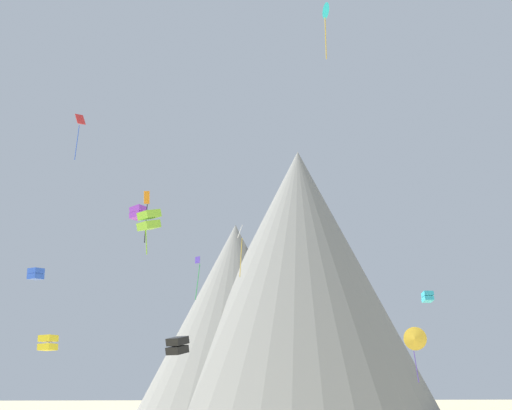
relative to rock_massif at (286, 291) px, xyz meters
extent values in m
cone|color=gray|center=(2.45, -1.03, 2.51)|extent=(62.82, 62.82, 48.02)
cone|color=gray|center=(-9.24, 0.98, -4.54)|extent=(38.24, 38.24, 33.91)
cone|color=gray|center=(7.14, 5.19, -6.63)|extent=(30.77, 30.77, 29.74)
cone|color=gold|center=(5.26, -57.73, -12.23)|extent=(2.31, 1.66, 2.33)
cylinder|color=#5138B2|center=(5.25, -57.73, -14.90)|extent=(0.47, 0.28, 3.03)
cube|color=blue|center=(-28.84, -71.09, -8.50)|extent=(1.31, 1.32, 0.45)
cube|color=blue|center=(-28.84, -71.09, -8.07)|extent=(1.31, 1.32, 0.45)
cone|color=teal|center=(-5.90, -73.82, 14.03)|extent=(0.57, 1.44, 1.42)
cylinder|color=gold|center=(-6.06, -73.82, 11.48)|extent=(0.16, 0.37, 3.68)
cube|color=#5138B2|center=(-16.30, -48.12, -2.98)|extent=(0.55, 0.58, 0.89)
cylinder|color=green|center=(-16.23, -48.12, -5.45)|extent=(0.51, 0.09, 4.08)
cube|color=purple|center=(-22.81, -52.19, 1.07)|extent=(1.97, 1.95, 0.82)
cube|color=purple|center=(-22.81, -52.19, 1.70)|extent=(1.97, 1.95, 0.82)
cube|color=orange|center=(-21.37, -60.17, 0.97)|extent=(0.55, 0.71, 1.32)
cylinder|color=black|center=(-21.35, -60.17, -1.60)|extent=(0.18, 0.41, 3.89)
cube|color=black|center=(-17.83, -67.94, -13.89)|extent=(1.98, 1.99, 0.87)
cube|color=black|center=(-17.83, -67.94, -13.18)|extent=(1.98, 1.99, 0.87)
cube|color=#8CD133|center=(-20.26, -71.77, -4.41)|extent=(2.01, 2.00, 0.94)
cube|color=#8CD133|center=(-20.26, -71.77, -3.55)|extent=(2.01, 2.00, 0.94)
cylinder|color=#8CD133|center=(-20.40, -71.77, -5.74)|extent=(0.26, 0.24, 2.05)
cube|color=white|center=(-11.71, -51.26, -0.27)|extent=(0.53, 0.86, 1.32)
cylinder|color=gold|center=(-11.59, -51.26, -3.17)|extent=(0.33, 0.54, 4.41)
cube|color=#33BCDB|center=(8.33, -53.34, -7.77)|extent=(1.09, 1.16, 0.66)
cube|color=#33BCDB|center=(8.33, -53.34, -7.24)|extent=(1.09, 1.16, 0.66)
cube|color=red|center=(-29.46, -53.13, 11.56)|extent=(1.17, 0.95, 1.32)
cylinder|color=blue|center=(-29.64, -53.13, 8.86)|extent=(0.23, 0.59, 4.15)
cube|color=yellow|center=(-26.36, -76.89, -14.15)|extent=(1.32, 1.32, 0.47)
cube|color=yellow|center=(-26.36, -76.89, -13.57)|extent=(1.32, 1.32, 0.47)
camera|label=1|loc=(-16.47, -125.86, -16.59)|focal=48.78mm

